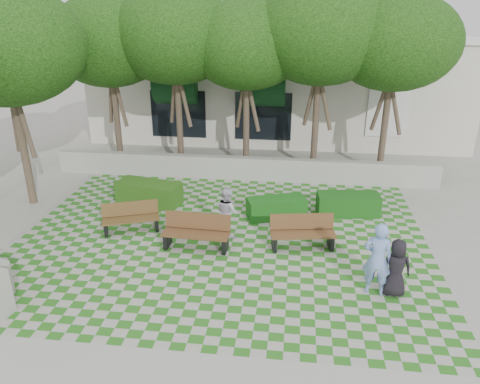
# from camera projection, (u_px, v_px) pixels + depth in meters

# --- Properties ---
(ground) EXTENTS (90.00, 90.00, 0.00)m
(ground) POSITION_uv_depth(u_px,v_px,m) (215.00, 259.00, 12.87)
(ground) COLOR gray
(ground) RESTS_ON ground
(lawn) EXTENTS (12.00, 12.00, 0.00)m
(lawn) POSITION_uv_depth(u_px,v_px,m) (221.00, 241.00, 13.79)
(lawn) COLOR #2B721E
(lawn) RESTS_ON ground
(retaining_wall) EXTENTS (15.00, 0.36, 0.90)m
(retaining_wall) POSITION_uv_depth(u_px,v_px,m) (242.00, 168.00, 18.38)
(retaining_wall) COLOR #9E9B93
(retaining_wall) RESTS_ON ground
(bench_east) EXTENTS (1.90, 0.90, 0.96)m
(bench_east) POSITION_uv_depth(u_px,v_px,m) (302.00, 233.00, 13.31)
(bench_east) COLOR #54361C
(bench_east) RESTS_ON ground
(bench_mid) EXTENTS (1.93, 0.71, 1.00)m
(bench_mid) POSITION_uv_depth(u_px,v_px,m) (196.00, 232.00, 13.28)
(bench_mid) COLOR #51331B
(bench_mid) RESTS_ON ground
(bench_west) EXTENTS (1.79, 1.12, 0.89)m
(bench_west) POSITION_uv_depth(u_px,v_px,m) (131.00, 218.00, 14.27)
(bench_west) COLOR #51381B
(bench_west) RESTS_ON ground
(hedge_east) EXTENTS (2.08, 1.01, 0.70)m
(hedge_east) POSITION_uv_depth(u_px,v_px,m) (348.00, 204.00, 15.42)
(hedge_east) COLOR #144813
(hedge_east) RESTS_ON ground
(hedge_midright) EXTENTS (2.02, 1.35, 0.66)m
(hedge_midright) POSITION_uv_depth(u_px,v_px,m) (276.00, 208.00, 15.22)
(hedge_midright) COLOR #144D14
(hedge_midright) RESTS_ON ground
(hedge_midleft) EXTENTS (2.35, 1.35, 0.77)m
(hedge_midleft) POSITION_uv_depth(u_px,v_px,m) (149.00, 193.00, 16.22)
(hedge_midleft) COLOR #234D14
(hedge_midleft) RESTS_ON ground
(person_blue) EXTENTS (0.76, 0.58, 1.87)m
(person_blue) POSITION_uv_depth(u_px,v_px,m) (377.00, 259.00, 11.05)
(person_blue) COLOR #7897DA
(person_blue) RESTS_ON ground
(person_dark) EXTENTS (0.73, 0.49, 1.46)m
(person_dark) POSITION_uv_depth(u_px,v_px,m) (396.00, 268.00, 11.06)
(person_dark) COLOR black
(person_dark) RESTS_ON ground
(person_white) EXTENTS (0.92, 0.93, 1.51)m
(person_white) POSITION_uv_depth(u_px,v_px,m) (227.00, 212.00, 13.91)
(person_white) COLOR silver
(person_white) RESTS_ON ground
(tree_row) EXTENTS (17.70, 13.40, 7.41)m
(tree_row) POSITION_uv_depth(u_px,v_px,m) (189.00, 43.00, 16.56)
(tree_row) COLOR #47382B
(tree_row) RESTS_ON ground
(building) EXTENTS (18.00, 8.92, 5.15)m
(building) POSITION_uv_depth(u_px,v_px,m) (277.00, 82.00, 24.71)
(building) COLOR beige
(building) RESTS_ON ground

